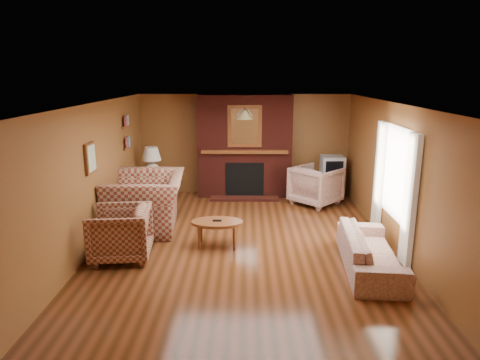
{
  "coord_description": "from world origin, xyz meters",
  "views": [
    {
      "loc": [
        0.02,
        -6.99,
        2.87
      ],
      "look_at": [
        -0.08,
        0.6,
        0.97
      ],
      "focal_mm": 32.0,
      "sensor_mm": 36.0,
      "label": 1
    }
  ],
  "objects_px": {
    "fireplace": "(245,147)",
    "plaid_loveseat": "(146,202)",
    "plaid_armchair": "(120,233)",
    "floral_armchair": "(316,185)",
    "side_table": "(153,189)",
    "table_lamp": "(152,161)",
    "tv_stand": "(331,187)",
    "coffee_table": "(217,224)",
    "floral_sofa": "(370,251)",
    "crt_tv": "(332,166)"
  },
  "relations": [
    {
      "from": "plaid_armchair",
      "to": "crt_tv",
      "type": "bearing_deg",
      "value": 125.08
    },
    {
      "from": "coffee_table",
      "to": "plaid_armchair",
      "type": "bearing_deg",
      "value": -161.09
    },
    {
      "from": "plaid_loveseat",
      "to": "coffee_table",
      "type": "bearing_deg",
      "value": 53.06
    },
    {
      "from": "plaid_loveseat",
      "to": "plaid_armchair",
      "type": "xyz_separation_m",
      "value": [
        -0.1,
        -1.38,
        -0.1
      ]
    },
    {
      "from": "coffee_table",
      "to": "tv_stand",
      "type": "xyz_separation_m",
      "value": [
        2.5,
        2.98,
        -0.13
      ]
    },
    {
      "from": "floral_sofa",
      "to": "side_table",
      "type": "relative_size",
      "value": 3.46
    },
    {
      "from": "plaid_armchair",
      "to": "plaid_loveseat",
      "type": "bearing_deg",
      "value": 169.89
    },
    {
      "from": "fireplace",
      "to": "floral_sofa",
      "type": "bearing_deg",
      "value": -64.56
    },
    {
      "from": "floral_armchair",
      "to": "side_table",
      "type": "bearing_deg",
      "value": 42.71
    },
    {
      "from": "table_lamp",
      "to": "crt_tv",
      "type": "xyz_separation_m",
      "value": [
        4.15,
        0.34,
        -0.19
      ]
    },
    {
      "from": "crt_tv",
      "to": "fireplace",
      "type": "bearing_deg",
      "value": 174.7
    },
    {
      "from": "side_table",
      "to": "plaid_armchair",
      "type": "bearing_deg",
      "value": -87.26
    },
    {
      "from": "fireplace",
      "to": "tv_stand",
      "type": "distance_m",
      "value": 2.25
    },
    {
      "from": "floral_armchair",
      "to": "plaid_armchair",
      "type": "bearing_deg",
      "value": 85.16
    },
    {
      "from": "fireplace",
      "to": "table_lamp",
      "type": "bearing_deg",
      "value": -165.71
    },
    {
      "from": "side_table",
      "to": "floral_armchair",
      "type": "bearing_deg",
      "value": -2.55
    },
    {
      "from": "side_table",
      "to": "table_lamp",
      "type": "xyz_separation_m",
      "value": [
        0.0,
        0.0,
        0.67
      ]
    },
    {
      "from": "floral_sofa",
      "to": "fireplace",
      "type": "bearing_deg",
      "value": 30.52
    },
    {
      "from": "coffee_table",
      "to": "plaid_loveseat",
      "type": "bearing_deg",
      "value": 148.16
    },
    {
      "from": "floral_armchair",
      "to": "crt_tv",
      "type": "bearing_deg",
      "value": -85.87
    },
    {
      "from": "plaid_armchair",
      "to": "floral_armchair",
      "type": "relative_size",
      "value": 0.97
    },
    {
      "from": "plaid_armchair",
      "to": "floral_armchair",
      "type": "distance_m",
      "value": 4.63
    },
    {
      "from": "plaid_loveseat",
      "to": "crt_tv",
      "type": "height_order",
      "value": "plaid_loveseat"
    },
    {
      "from": "coffee_table",
      "to": "crt_tv",
      "type": "distance_m",
      "value": 3.9
    },
    {
      "from": "floral_armchair",
      "to": "coffee_table",
      "type": "bearing_deg",
      "value": 95.32
    },
    {
      "from": "floral_armchair",
      "to": "coffee_table",
      "type": "distance_m",
      "value": 3.21
    },
    {
      "from": "fireplace",
      "to": "plaid_armchair",
      "type": "xyz_separation_m",
      "value": [
        -1.95,
        -3.67,
        -0.76
      ]
    },
    {
      "from": "side_table",
      "to": "crt_tv",
      "type": "distance_m",
      "value": 4.19
    },
    {
      "from": "plaid_loveseat",
      "to": "floral_armchair",
      "type": "xyz_separation_m",
      "value": [
        3.46,
        1.59,
        -0.08
      ]
    },
    {
      "from": "coffee_table",
      "to": "table_lamp",
      "type": "height_order",
      "value": "table_lamp"
    },
    {
      "from": "fireplace",
      "to": "side_table",
      "type": "bearing_deg",
      "value": -165.71
    },
    {
      "from": "floral_armchair",
      "to": "table_lamp",
      "type": "xyz_separation_m",
      "value": [
        -3.71,
        0.17,
        0.52
      ]
    },
    {
      "from": "floral_sofa",
      "to": "table_lamp",
      "type": "bearing_deg",
      "value": 54.23
    },
    {
      "from": "plaid_armchair",
      "to": "floral_sofa",
      "type": "distance_m",
      "value": 3.87
    },
    {
      "from": "floral_sofa",
      "to": "tv_stand",
      "type": "relative_size",
      "value": 3.66
    },
    {
      "from": "fireplace",
      "to": "plaid_loveseat",
      "type": "height_order",
      "value": "fireplace"
    },
    {
      "from": "floral_sofa",
      "to": "tv_stand",
      "type": "bearing_deg",
      "value": 2.82
    },
    {
      "from": "plaid_armchair",
      "to": "coffee_table",
      "type": "xyz_separation_m",
      "value": [
        1.5,
        0.51,
        -0.03
      ]
    },
    {
      "from": "table_lamp",
      "to": "tv_stand",
      "type": "distance_m",
      "value": 4.22
    },
    {
      "from": "floral_sofa",
      "to": "side_table",
      "type": "bearing_deg",
      "value": 54.23
    },
    {
      "from": "floral_armchair",
      "to": "table_lamp",
      "type": "height_order",
      "value": "table_lamp"
    },
    {
      "from": "plaid_armchair",
      "to": "coffee_table",
      "type": "height_order",
      "value": "plaid_armchair"
    },
    {
      "from": "plaid_loveseat",
      "to": "fireplace",
      "type": "bearing_deg",
      "value": 136.02
    },
    {
      "from": "coffee_table",
      "to": "side_table",
      "type": "relative_size",
      "value": 1.56
    },
    {
      "from": "plaid_loveseat",
      "to": "coffee_table",
      "type": "height_order",
      "value": "plaid_loveseat"
    },
    {
      "from": "floral_armchair",
      "to": "table_lamp",
      "type": "distance_m",
      "value": 3.75
    },
    {
      "from": "floral_armchair",
      "to": "tv_stand",
      "type": "relative_size",
      "value": 1.8
    },
    {
      "from": "fireplace",
      "to": "coffee_table",
      "type": "xyz_separation_m",
      "value": [
        -0.45,
        -3.16,
        -0.79
      ]
    },
    {
      "from": "tv_stand",
      "to": "fireplace",
      "type": "bearing_deg",
      "value": 174.2
    },
    {
      "from": "plaid_armchair",
      "to": "floral_armchair",
      "type": "height_order",
      "value": "floral_armchair"
    }
  ]
}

